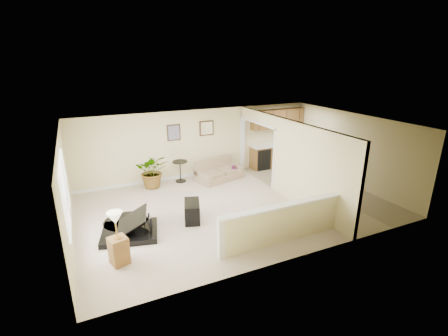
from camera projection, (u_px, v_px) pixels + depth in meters
name	position (u px, v px, depth m)	size (l,w,h in m)	color
floor	(235.00, 205.00, 9.86)	(9.00, 9.00, 0.00)	#BEAB94
back_wall	(199.00, 143.00, 12.03)	(9.00, 0.04, 2.50)	beige
front_wall	(299.00, 207.00, 6.87)	(9.00, 0.04, 2.50)	beige
left_wall	(66.00, 192.00, 7.66)	(0.04, 6.00, 2.50)	beige
right_wall	(351.00, 149.00, 11.24)	(0.04, 6.00, 2.50)	beige
ceiling	(236.00, 124.00, 9.05)	(9.00, 6.00, 0.04)	white
kitchen_vinyl	(317.00, 189.00, 11.11)	(2.70, 6.00, 0.01)	tan
interior_partition	(282.00, 158.00, 10.40)	(0.18, 5.99, 2.50)	beige
pony_half_wall	(281.00, 223.00, 7.74)	(3.42, 0.22, 1.00)	beige
left_window	(65.00, 192.00, 7.18)	(0.05, 2.15, 1.45)	white
wall_art_left	(174.00, 133.00, 11.47)	(0.48, 0.04, 0.58)	#372314
wall_mirror	(207.00, 128.00, 11.95)	(0.55, 0.04, 0.55)	#372314
kitchen_cabinets	(275.00, 146.00, 13.19)	(2.36, 0.65, 2.33)	brown
piano	(126.00, 214.00, 8.15)	(1.80, 1.82, 1.29)	black
piano_bench	(192.00, 211.00, 8.89)	(0.40, 0.80, 0.53)	black
loveseat	(219.00, 170.00, 11.92)	(1.87, 1.33, 0.94)	tan
accent_table	(180.00, 169.00, 11.63)	(0.53, 0.53, 0.77)	black
palm_plant	(153.00, 171.00, 11.07)	(1.28, 1.18, 1.20)	black
small_plant	(234.00, 173.00, 12.07)	(0.31, 0.31, 0.48)	black
lamp_stand	(118.00, 242.00, 6.93)	(0.44, 0.44, 1.23)	brown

